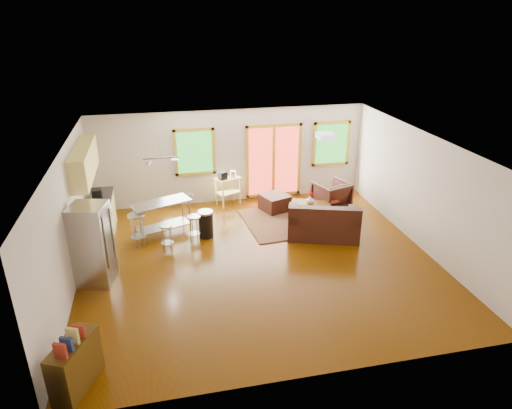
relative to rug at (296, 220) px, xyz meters
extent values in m
cube|color=#3D1F01|center=(-1.40, -1.79, -0.02)|extent=(7.50, 7.00, 0.02)
cube|color=silver|center=(-1.40, -1.79, 2.60)|extent=(7.50, 7.00, 0.02)
cube|color=beige|center=(-1.40, 1.72, 1.29)|extent=(7.50, 0.02, 2.60)
cube|color=beige|center=(-5.16, -1.79, 1.29)|extent=(0.02, 7.00, 2.60)
cube|color=beige|center=(2.36, -1.79, 1.29)|extent=(0.02, 7.00, 2.60)
cube|color=beige|center=(-1.40, -5.30, 1.29)|extent=(7.50, 0.02, 2.60)
cube|color=#1E5F1E|center=(-2.40, 1.67, 1.49)|extent=(0.94, 0.02, 1.14)
cube|color=#AD8821|center=(-2.40, 1.67, 2.10)|extent=(1.10, 0.05, 0.08)
cube|color=#AD8821|center=(-2.40, 1.67, 0.88)|extent=(1.10, 0.05, 0.08)
cube|color=#AD8821|center=(-2.91, 1.67, 1.49)|extent=(0.08, 0.05, 1.30)
cube|color=#AD8821|center=(-1.89, 1.67, 1.49)|extent=(0.08, 0.05, 1.30)
cube|color=red|center=(-0.20, 1.67, 1.09)|extent=(1.44, 0.02, 1.94)
cube|color=#AD8821|center=(-0.20, 1.67, 2.10)|extent=(1.60, 0.05, 0.08)
cube|color=#AD8821|center=(-0.20, 1.67, 0.08)|extent=(1.60, 0.05, 0.08)
cube|color=#AD8821|center=(-0.96, 1.67, 1.09)|extent=(0.08, 0.05, 2.10)
cube|color=#AD8821|center=(0.56, 1.67, 1.09)|extent=(0.08, 0.05, 2.10)
cube|color=#AD8821|center=(-0.20, 1.67, 1.09)|extent=(0.08, 0.05, 1.94)
cube|color=#1E5F1E|center=(1.50, 1.67, 1.49)|extent=(0.94, 0.02, 1.14)
cube|color=#AD8821|center=(1.50, 1.67, 2.10)|extent=(1.10, 0.05, 0.08)
cube|color=#AD8821|center=(1.50, 1.67, 0.88)|extent=(1.10, 0.05, 0.08)
cube|color=#AD8821|center=(0.99, 1.67, 1.49)|extent=(0.08, 0.05, 1.30)
cube|color=#AD8821|center=(2.01, 1.67, 1.49)|extent=(0.08, 0.05, 1.30)
cube|color=#495D34|center=(0.00, 0.00, 0.00)|extent=(2.80, 2.24, 0.03)
cube|color=black|center=(0.36, -0.96, 0.22)|extent=(1.88, 1.41, 0.47)
cube|color=black|center=(0.25, -1.31, 0.66)|extent=(1.65, 0.73, 0.42)
cube|color=black|center=(-0.32, -0.74, 0.54)|extent=(0.50, 0.97, 0.18)
cube|color=black|center=(1.05, -1.19, 0.54)|extent=(0.50, 0.97, 0.18)
cube|color=black|center=(0.03, -0.80, 0.52)|extent=(0.84, 0.79, 0.13)
cube|color=black|center=(0.73, -1.02, 0.52)|extent=(0.84, 0.79, 0.13)
cube|color=#3D290A|center=(0.38, 0.02, 0.38)|extent=(1.18, 0.96, 0.04)
cube|color=#3D290A|center=(-0.10, -0.02, 0.17)|extent=(0.08, 0.08, 0.37)
cube|color=#3D290A|center=(0.69, -0.35, 0.17)|extent=(0.08, 0.08, 0.37)
cube|color=#3D290A|center=(0.07, 0.39, 0.17)|extent=(0.08, 0.08, 0.37)
cube|color=#3D290A|center=(0.87, 0.06, 0.17)|extent=(0.08, 0.08, 0.37)
imported|color=black|center=(1.12, 0.52, 0.42)|extent=(1.03, 1.00, 0.86)
cube|color=black|center=(-0.39, 0.73, 0.21)|extent=(0.86, 0.86, 0.45)
imported|color=silver|center=(0.38, 0.08, 0.49)|extent=(0.24, 0.25, 0.20)
sphere|color=red|center=(0.40, 0.10, 0.65)|extent=(0.09, 0.09, 0.08)
sphere|color=red|center=(0.35, 0.05, 0.67)|extent=(0.09, 0.09, 0.08)
sphere|color=red|center=(0.37, 0.12, 0.70)|extent=(0.09, 0.09, 0.08)
imported|color=maroon|center=(0.90, 0.08, 0.55)|extent=(0.24, 0.08, 0.32)
cube|color=#DAC868|center=(-4.85, -0.09, 0.44)|extent=(0.60, 2.20, 0.90)
cube|color=black|center=(-4.85, -0.09, 0.91)|extent=(0.64, 2.24, 0.04)
cube|color=#DAC868|center=(-4.97, -0.09, 1.94)|extent=(0.36, 2.20, 0.70)
cylinder|color=#B7BABC|center=(-4.85, -0.59, 1.02)|extent=(0.12, 0.12, 0.18)
cube|color=black|center=(-4.85, 0.31, 1.03)|extent=(0.22, 0.18, 0.20)
cube|color=#B7BABC|center=(-4.75, -1.89, 0.82)|extent=(0.80, 0.78, 1.66)
cube|color=gray|center=(-4.44, -1.97, 0.82)|extent=(0.16, 0.59, 1.62)
cylinder|color=gray|center=(-4.47, -2.17, 0.95)|extent=(0.03, 0.03, 1.11)
cylinder|color=gray|center=(-4.38, -1.78, 0.95)|extent=(0.03, 0.03, 1.11)
cube|color=#B7BABC|center=(-3.39, -0.10, 0.83)|extent=(1.46, 1.00, 0.04)
cube|color=gray|center=(-3.39, -0.10, 0.21)|extent=(1.35, 0.90, 0.03)
cylinder|color=gray|center=(-3.89, -0.52, 0.40)|extent=(0.05, 0.05, 0.82)
cylinder|color=gray|center=(-2.74, -0.07, 0.40)|extent=(0.05, 0.05, 0.82)
cylinder|color=gray|center=(-4.04, -0.13, 0.40)|extent=(0.05, 0.05, 0.82)
cylinder|color=gray|center=(-2.89, 0.32, 0.40)|extent=(0.05, 0.05, 0.82)
imported|color=silver|center=(-2.69, -0.18, 1.00)|extent=(0.15, 0.13, 0.13)
cylinder|color=#B7BABC|center=(-3.97, -0.56, 0.77)|extent=(0.48, 0.48, 0.04)
cylinder|color=gray|center=(-3.91, -0.43, 0.37)|extent=(0.03, 0.03, 0.76)
cylinder|color=gray|center=(-4.10, -0.50, 0.37)|extent=(0.03, 0.03, 0.76)
cylinder|color=gray|center=(-4.04, -0.69, 0.37)|extent=(0.03, 0.03, 0.76)
cylinder|color=gray|center=(-3.84, -0.63, 0.37)|extent=(0.03, 0.03, 0.76)
cylinder|color=gray|center=(-3.97, -0.56, 0.23)|extent=(0.44, 0.44, 0.02)
cylinder|color=#B7BABC|center=(-3.33, -0.93, 0.62)|extent=(0.36, 0.36, 0.04)
cylinder|color=gray|center=(-3.27, -0.83, 0.29)|extent=(0.03, 0.03, 0.61)
cylinder|color=gray|center=(-3.43, -0.86, 0.29)|extent=(0.03, 0.03, 0.61)
cylinder|color=gray|center=(-3.39, -1.02, 0.29)|extent=(0.03, 0.03, 0.61)
cylinder|color=gray|center=(-3.23, -0.99, 0.29)|extent=(0.03, 0.03, 0.61)
cylinder|color=gray|center=(-3.33, -0.93, 0.18)|extent=(0.33, 0.33, 0.01)
cylinder|color=#B7BABC|center=(-2.68, -0.59, 0.61)|extent=(0.39, 0.39, 0.04)
cylinder|color=gray|center=(-2.57, -0.54, 0.29)|extent=(0.03, 0.03, 0.61)
cylinder|color=gray|center=(-2.72, -0.48, 0.29)|extent=(0.03, 0.03, 0.61)
cylinder|color=gray|center=(-2.78, -0.63, 0.29)|extent=(0.03, 0.03, 0.61)
cylinder|color=gray|center=(-2.63, -0.69, 0.29)|extent=(0.03, 0.03, 0.61)
cylinder|color=gray|center=(-2.68, -0.59, 0.18)|extent=(0.36, 0.36, 0.01)
cylinder|color=black|center=(-2.39, -0.42, 0.30)|extent=(0.35, 0.35, 0.62)
cylinder|color=#B7BABC|center=(-2.39, -0.42, 0.62)|extent=(0.36, 0.36, 0.05)
cube|color=#DAC868|center=(-1.56, 1.39, 0.76)|extent=(0.77, 0.65, 0.04)
cube|color=#DAC868|center=(-1.56, 1.39, 0.36)|extent=(0.72, 0.61, 0.03)
cube|color=#DAC868|center=(-1.75, 1.12, 0.38)|extent=(0.05, 0.05, 0.79)
cube|color=#DAC868|center=(-1.24, 1.35, 0.38)|extent=(0.05, 0.05, 0.79)
cube|color=#DAC868|center=(-1.89, 1.42, 0.38)|extent=(0.05, 0.05, 0.79)
cube|color=#DAC868|center=(-1.38, 1.65, 0.38)|extent=(0.05, 0.05, 0.79)
cube|color=black|center=(-1.71, 1.32, 0.88)|extent=(0.26, 0.26, 0.21)
cylinder|color=#B7BABC|center=(-1.41, 1.45, 0.87)|extent=(0.20, 0.20, 0.17)
cube|color=#3D290A|center=(-4.75, -4.76, 0.38)|extent=(0.67, 0.95, 0.79)
cube|color=maroon|center=(-4.83, -5.05, 0.89)|extent=(0.18, 0.12, 0.24)
cube|color=navy|center=(-4.77, -4.91, 0.88)|extent=(0.18, 0.12, 0.22)
cube|color=tan|center=(-4.71, -4.78, 0.90)|extent=(0.18, 0.12, 0.26)
cube|color=maroon|center=(-4.65, -4.64, 0.87)|extent=(0.18, 0.12, 0.20)
cube|color=white|center=(0.20, -1.19, 2.52)|extent=(0.35, 0.35, 0.12)
cylinder|color=gray|center=(-3.30, -0.29, 2.29)|extent=(0.02, 0.02, 0.60)
cube|color=gray|center=(-3.30, -0.29, 1.99)|extent=(0.80, 0.04, 0.03)
cone|color=#B7BABC|center=(-3.60, -0.29, 1.87)|extent=(0.18, 0.18, 0.14)
cone|color=#B7BABC|center=(-3.00, -0.29, 1.87)|extent=(0.18, 0.18, 0.14)
camera|label=1|loc=(-3.32, -10.24, 5.05)|focal=32.00mm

